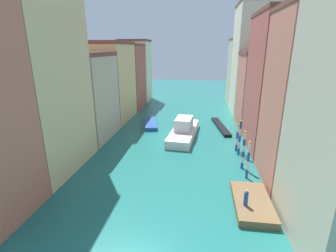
{
  "coord_description": "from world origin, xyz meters",
  "views": [
    {
      "loc": [
        3.52,
        -12.08,
        13.45
      ],
      "look_at": [
        -1.58,
        25.69,
        1.5
      ],
      "focal_mm": 26.28,
      "sensor_mm": 36.0,
      "label": 1
    }
  ],
  "objects": [
    {
      "name": "motorboat_0",
      "position": [
        -5.45,
        30.56,
        0.33
      ],
      "size": [
        3.73,
        7.76,
        0.66
      ],
      "color": "#234C93",
      "rests_on": "ground"
    },
    {
      "name": "building_right_2",
      "position": [
        14.0,
        22.59,
        9.08
      ],
      "size": [
        7.46,
        10.74,
        18.14
      ],
      "color": "#B25147",
      "rests_on": "ground"
    },
    {
      "name": "building_left_4",
      "position": [
        -14.0,
        44.45,
        7.31
      ],
      "size": [
        7.46,
        9.61,
        14.59
      ],
      "color": "#B25147",
      "rests_on": "ground"
    },
    {
      "name": "person_on_dock",
      "position": [
        7.67,
        6.71,
        1.36
      ],
      "size": [
        0.36,
        0.36,
        1.52
      ],
      "color": "#234C93",
      "rests_on": "waterfront_dock"
    },
    {
      "name": "building_left_3",
      "position": [
        -14.0,
        33.79,
        7.45
      ],
      "size": [
        7.46,
        11.28,
        14.87
      ],
      "color": "#DBB77A",
      "rests_on": "ground"
    },
    {
      "name": "building_left_2",
      "position": [
        -14.0,
        23.07,
        6.55
      ],
      "size": [
        7.46,
        9.91,
        13.07
      ],
      "color": "#BCB299",
      "rests_on": "ground"
    },
    {
      "name": "gondola_black",
      "position": [
        7.24,
        30.78,
        0.22
      ],
      "size": [
        2.92,
        10.46,
        0.45
      ],
      "color": "black",
      "rests_on": "ground"
    },
    {
      "name": "building_right_4",
      "position": [
        14.0,
        43.61,
        11.24
      ],
      "size": [
        7.46,
        11.34,
        22.46
      ],
      "color": "beige",
      "rests_on": "ground"
    },
    {
      "name": "building_right_1",
      "position": [
        14.0,
        12.89,
        8.71
      ],
      "size": [
        7.46,
        7.94,
        17.4
      ],
      "color": "#C6705B",
      "rests_on": "ground"
    },
    {
      "name": "waterfront_dock",
      "position": [
        8.45,
        7.66,
        0.33
      ],
      "size": [
        3.19,
        6.16,
        0.66
      ],
      "color": "brown",
      "rests_on": "ground"
    },
    {
      "name": "building_left_1",
      "position": [
        -14.0,
        12.38,
        10.65
      ],
      "size": [
        7.46,
        11.11,
        21.28
      ],
      "color": "beige",
      "rests_on": "ground"
    },
    {
      "name": "building_right_3",
      "position": [
        14.0,
        33.13,
        6.58
      ],
      "size": [
        7.46,
        9.56,
        13.13
      ],
      "color": "#C6705B",
      "rests_on": "ground"
    },
    {
      "name": "mooring_pole_1",
      "position": [
        8.65,
        15.05,
        2.4
      ],
      "size": [
        0.35,
        0.35,
        4.69
      ],
      "color": "#1E479E",
      "rests_on": "ground"
    },
    {
      "name": "building_left_5",
      "position": [
        -14.0,
        53.17,
        7.93
      ],
      "size": [
        7.46,
        7.33,
        15.83
      ],
      "color": "beige",
      "rests_on": "ground"
    },
    {
      "name": "building_right_5",
      "position": [
        14.0,
        53.83,
        8.0
      ],
      "size": [
        7.46,
        8.84,
        15.98
      ],
      "color": "#BCB299",
      "rests_on": "ground"
    },
    {
      "name": "mooring_pole_2",
      "position": [
        8.79,
        19.13,
        2.45
      ],
      "size": [
        0.31,
        0.31,
        4.81
      ],
      "color": "#1E479E",
      "rests_on": "ground"
    },
    {
      "name": "vaporetto_white",
      "position": [
        1.02,
        25.2,
        1.04
      ],
      "size": [
        4.62,
        12.24,
        3.1
      ],
      "color": "white",
      "rests_on": "ground"
    },
    {
      "name": "mooring_pole_3",
      "position": [
        8.66,
        20.38,
        1.99
      ],
      "size": [
        0.33,
        0.33,
        3.88
      ],
      "color": "#1E479E",
      "rests_on": "ground"
    },
    {
      "name": "ground_plane",
      "position": [
        0.0,
        24.5,
        0.0
      ],
      "size": [
        154.0,
        154.0,
        0.0
      ],
      "primitive_type": "plane",
      "color": "#1E6B66"
    },
    {
      "name": "mooring_pole_0",
      "position": [
        8.79,
        12.74,
        2.21
      ],
      "size": [
        0.29,
        0.29,
        4.33
      ],
      "color": "#1E479E",
      "rests_on": "ground"
    }
  ]
}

